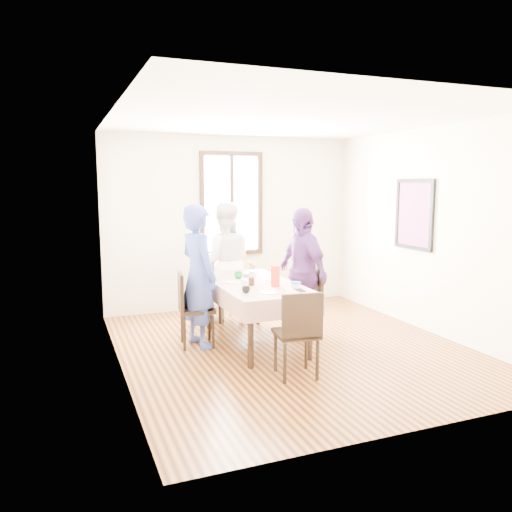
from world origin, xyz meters
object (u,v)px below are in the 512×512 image
Objects in this scene: chair_left at (197,309)px; person_left at (198,276)px; chair_right at (303,301)px; chair_far at (225,289)px; dining_table at (255,313)px; person_far at (225,262)px; chair_near at (296,333)px; person_right at (302,273)px.

person_left is at bearing 98.27° from chair_left.
chair_far is (-0.69, 1.12, 0.00)m from chair_right.
person_left is (-0.67, 0.16, 0.49)m from dining_table.
person_far reaches higher than chair_far.
person_right is at bearing 69.10° from chair_near.
chair_far is at bearing 97.79° from chair_near.
chair_far is at bearing -75.08° from person_far.
chair_left is 1.00× the size of chair_right.
chair_far is 2.35m from chair_near.
chair_near is 0.53× the size of person_far.
chair_far reaches higher than dining_table.
person_right is at bearing -108.47° from person_left.
chair_far is 0.53× the size of person_left.
chair_left is 1.00× the size of chair_near.
person_far reaches higher than chair_left.
person_far is at bearing -155.09° from person_right.
person_far is at bearing 82.18° from chair_far.
chair_near is 1.45m from person_right.
dining_table is 1.87× the size of chair_left.
person_far reaches higher than chair_right.
person_far is (0.00, 1.15, 0.48)m from dining_table.
chair_far is at bearing -47.45° from person_left.
chair_near is (0.00, -1.17, 0.08)m from dining_table.
person_right is at bearing 136.34° from person_far.
person_far is at bearing 90.00° from dining_table.
person_right is (0.67, 0.05, 0.46)m from dining_table.
chair_near is (-0.69, -1.23, 0.00)m from chair_right.
person_left is at bearing 124.52° from chair_near.
chair_left is at bearing 95.03° from chair_right.
person_left reaches higher than chair_near.
dining_table is 0.71m from chair_left.
chair_right is 1.00× the size of chair_far.
chair_right is 1.41m from chair_near.
chair_near is 2.36m from person_far.
person_right reaches higher than chair_left.
person_right is (1.34, -0.11, -0.03)m from person_left.
chair_right is at bearing 68.45° from chair_near.
person_left is at bearing 70.83° from person_far.
chair_right is at bearing 137.03° from person_far.
person_far reaches higher than dining_table.
person_left is (-1.36, 0.11, 0.41)m from chair_right.
person_far is 1.02× the size of person_right.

